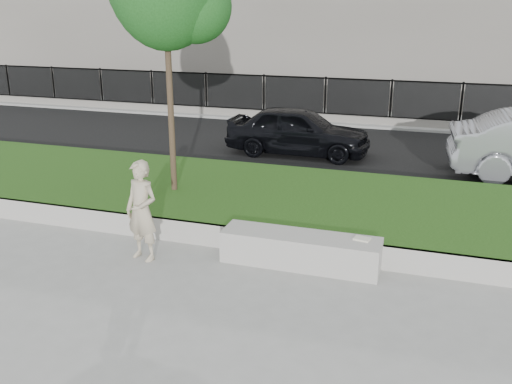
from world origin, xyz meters
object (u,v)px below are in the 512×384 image
(stone_bench, at_px, (300,250))
(car_dark, at_px, (298,131))
(man, at_px, (142,211))
(book, at_px, (362,239))

(stone_bench, height_order, car_dark, car_dark)
(man, bearing_deg, stone_bench, 26.68)
(stone_bench, relative_size, car_dark, 0.65)
(man, bearing_deg, car_dark, 98.28)
(stone_bench, height_order, man, man)
(stone_bench, distance_m, car_dark, 6.90)
(man, height_order, car_dark, man)
(man, distance_m, book, 3.47)
(man, height_order, book, man)
(man, xyz_separation_m, car_dark, (0.73, 7.21, -0.12))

